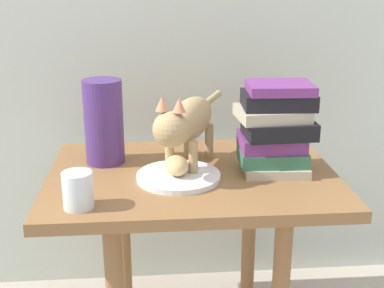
{
  "coord_description": "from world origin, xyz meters",
  "views": [
    {
      "loc": [
        -0.11,
        -1.28,
        1.06
      ],
      "look_at": [
        0.0,
        0.0,
        0.63
      ],
      "focal_mm": 48.26,
      "sensor_mm": 36.0,
      "label": 1
    }
  ],
  "objects": [
    {
      "name": "book_stack",
      "position": [
        0.22,
        -0.01,
        0.67
      ],
      "size": [
        0.2,
        0.16,
        0.24
      ],
      "color": "#BCB299",
      "rests_on": "side_table"
    },
    {
      "name": "green_vase",
      "position": [
        -0.24,
        0.1,
        0.67
      ],
      "size": [
        0.11,
        0.11,
        0.23
      ],
      "primitive_type": "cylinder",
      "color": "#4C2D72",
      "rests_on": "side_table"
    },
    {
      "name": "bread_roll",
      "position": [
        -0.04,
        -0.05,
        0.59
      ],
      "size": [
        0.07,
        0.09,
        0.05
      ],
      "primitive_type": "ellipsoid",
      "rotation": [
        0.0,
        0.0,
        1.71
      ],
      "color": "#E0BC7A",
      "rests_on": "plate"
    },
    {
      "name": "side_table",
      "position": [
        0.0,
        0.0,
        0.47
      ],
      "size": [
        0.77,
        0.54,
        0.55
      ],
      "color": "olive",
      "rests_on": "ground"
    },
    {
      "name": "cat",
      "position": [
        -0.01,
        0.03,
        0.68
      ],
      "size": [
        0.22,
        0.45,
        0.23
      ],
      "color": "tan",
      "rests_on": "side_table"
    },
    {
      "name": "candle_jar",
      "position": [
        -0.27,
        -0.19,
        0.59
      ],
      "size": [
        0.07,
        0.07,
        0.08
      ],
      "color": "silver",
      "rests_on": "side_table"
    },
    {
      "name": "plate",
      "position": [
        -0.04,
        -0.04,
        0.56
      ],
      "size": [
        0.22,
        0.22,
        0.01
      ],
      "primitive_type": "cylinder",
      "color": "white",
      "rests_on": "side_table"
    }
  ]
}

